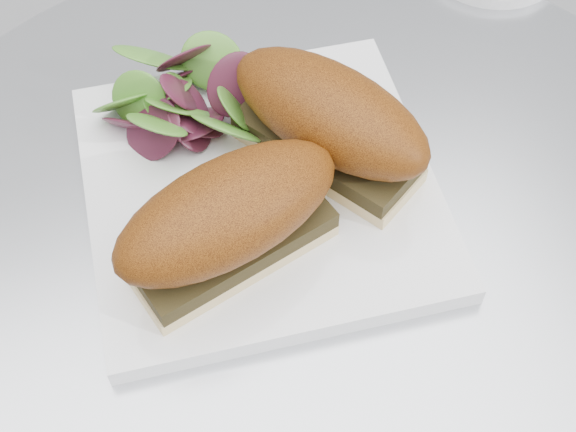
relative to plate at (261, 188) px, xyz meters
The scene contains 5 objects.
table 0.26m from the plate, 74.90° to the right, with size 0.70×0.70×0.73m.
plate is the anchor object (origin of this frame).
sandwich_left 0.08m from the plate, 126.82° to the right, with size 0.18×0.11×0.08m.
sandwich_right 0.07m from the plate, ahead, with size 0.15×0.18×0.08m.
salad 0.09m from the plate, 115.97° to the left, with size 0.12×0.12×0.05m, color #5A9330, non-canonical shape.
Camera 1 is at (-0.13, -0.29, 1.21)m, focal length 50.00 mm.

